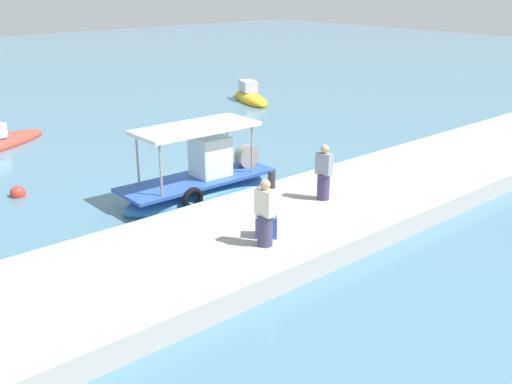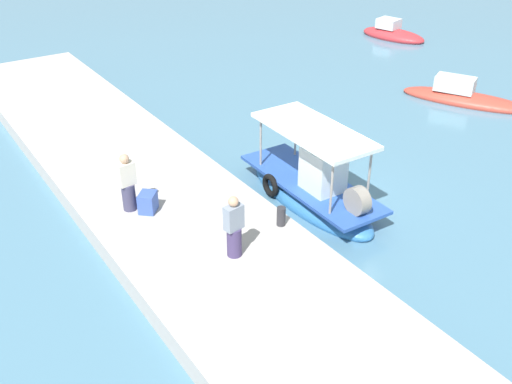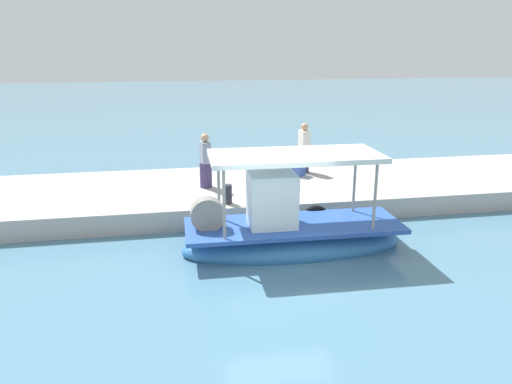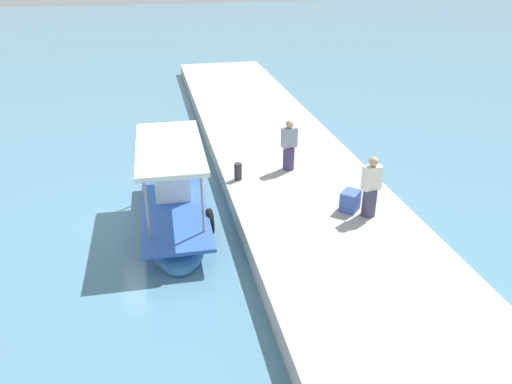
{
  "view_description": "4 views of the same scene",
  "coord_description": "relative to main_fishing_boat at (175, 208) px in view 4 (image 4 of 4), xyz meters",
  "views": [
    {
      "loc": [
        -11.38,
        -15.66,
        6.83
      ],
      "look_at": [
        -0.35,
        -3.1,
        0.84
      ],
      "focal_mm": 42.48,
      "sensor_mm": 36.0,
      "label": 1
    },
    {
      "loc": [
        11.34,
        -10.52,
        9.24
      ],
      "look_at": [
        -0.33,
        -2.69,
        1.12
      ],
      "focal_mm": 41.25,
      "sensor_mm": 36.0,
      "label": 2
    },
    {
      "loc": [
        2.28,
        10.23,
        4.8
      ],
      "look_at": [
        0.09,
        -1.79,
        1.12
      ],
      "focal_mm": 34.37,
      "sensor_mm": 36.0,
      "label": 3
    },
    {
      "loc": [
        -13.27,
        -0.13,
        7.17
      ],
      "look_at": [
        -0.92,
        -2.81,
        0.93
      ],
      "focal_mm": 35.12,
      "sensor_mm": 36.0,
      "label": 4
    }
  ],
  "objects": [
    {
      "name": "fisherman_by_crate",
      "position": [
        -1.77,
        -5.1,
        0.9
      ],
      "size": [
        0.42,
        0.51,
        1.7
      ],
      "color": "#3E3D5A",
      "rests_on": "dock_quay"
    },
    {
      "name": "fisherman_near_bollard",
      "position": [
        1.7,
        -3.83,
        0.89
      ],
      "size": [
        0.42,
        0.51,
        1.67
      ],
      "color": "#413560",
      "rests_on": "dock_quay"
    },
    {
      "name": "mooring_bollard",
      "position": [
        1.24,
        -2.07,
        0.4
      ],
      "size": [
        0.24,
        0.24,
        0.54
      ],
      "primitive_type": "cylinder",
      "color": "#2D2D33",
      "rests_on": "dock_quay"
    },
    {
      "name": "main_fishing_boat",
      "position": [
        0.0,
        0.0,
        0.0
      ],
      "size": [
        5.46,
        1.94,
        2.74
      ],
      "color": "#3375B5",
      "rests_on": "ground_plane"
    },
    {
      "name": "dock_quay",
      "position": [
        0.51,
        -4.02,
        -0.16
      ],
      "size": [
        36.0,
        4.76,
        0.59
      ],
      "primitive_type": "cube",
      "color": "#B4AFA9",
      "rests_on": "ground_plane"
    },
    {
      "name": "ground_plane",
      "position": [
        0.51,
        0.52,
        -0.46
      ],
      "size": [
        120.0,
        120.0,
        0.0
      ],
      "primitive_type": "plane",
      "color": "teal"
    },
    {
      "name": "cargo_crate",
      "position": [
        -1.39,
        -4.72,
        0.41
      ],
      "size": [
        0.69,
        0.69,
        0.56
      ],
      "primitive_type": "cube",
      "rotation": [
        0.0,
        0.0,
        2.4
      ],
      "color": "#3A58B0",
      "rests_on": "dock_quay"
    }
  ]
}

